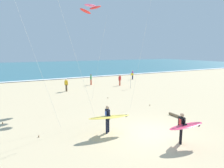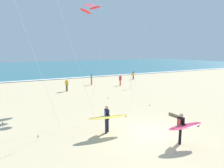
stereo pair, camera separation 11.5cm
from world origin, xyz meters
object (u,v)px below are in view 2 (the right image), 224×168
surfer_lead (183,126)px  lifeguard_flag (131,79)px  bystander_yellow_top (67,85)px  bystander_green_top (92,79)px  bystander_purple_top (133,75)px  bystander_red_top (120,80)px  kite_arc_rose_far (90,8)px  surfer_trailing (108,117)px  driftwood_log (176,116)px

surfer_lead → lifeguard_flag: lifeguard_flag is taller
bystander_yellow_top → bystander_green_top: same height
bystander_purple_top → bystander_red_top: 6.65m
bystander_red_top → bystander_purple_top: bearing=40.5°
kite_arc_rose_far → surfer_trailing: bearing=-104.3°
kite_arc_rose_far → lifeguard_flag: bearing=27.7°
bystander_purple_top → lifeguard_flag: bearing=-124.9°
surfer_lead → bystander_yellow_top: size_ratio=1.28×
bystander_yellow_top → bystander_green_top: bearing=33.5°
surfer_lead → bystander_purple_top: bearing=62.9°
bystander_purple_top → bystander_red_top: size_ratio=1.00×
surfer_trailing → bystander_red_top: size_ratio=1.64×
kite_arc_rose_far → bystander_yellow_top: (-1.08, 5.79, -8.01)m
bystander_yellow_top → bystander_purple_top: same height
surfer_lead → bystander_green_top: 19.59m
surfer_lead → bystander_yellow_top: surfer_lead is taller
kite_arc_rose_far → bystander_red_top: (6.81, 6.30, -8.01)m
surfer_trailing → bystander_purple_top: size_ratio=1.64×
bystander_yellow_top → kite_arc_rose_far: bearing=-79.5°
surfer_trailing → surfer_lead: bearing=-46.3°
kite_arc_rose_far → bystander_yellow_top: kite_arc_rose_far is taller
surfer_trailing → driftwood_log: bearing=3.1°
kite_arc_rose_far → lifeguard_flag: 10.94m
bystander_yellow_top → bystander_green_top: (4.38, 2.91, 0.00)m
surfer_trailing → driftwood_log: surfer_trailing is taller
surfer_trailing → bystander_purple_top: bearing=53.0°
bystander_green_top → bystander_red_top: same height
bystander_green_top → bystander_purple_top: bearing=12.6°
surfer_lead → bystander_green_top: bearing=83.0°
bystander_purple_top → driftwood_log: 19.70m
bystander_red_top → kite_arc_rose_far: bearing=-137.2°
bystander_yellow_top → driftwood_log: (5.00, -13.20, -0.71)m
kite_arc_rose_far → bystander_green_top: 12.28m
surfer_trailing → kite_arc_rose_far: kite_arc_rose_far is taller
surfer_lead → bystander_red_top: size_ratio=1.28×
surfer_trailing → driftwood_log: size_ratio=1.88×
surfer_trailing → bystander_red_top: surfer_trailing is taller
bystander_green_top → lifeguard_flag: (3.71, -5.02, 0.45)m
driftwood_log → bystander_red_top: bearing=78.1°
surfer_trailing → bystander_yellow_top: surfer_trailing is taller
bystander_purple_top → surfer_lead: bearing=-117.1°
kite_arc_rose_far → bystander_purple_top: size_ratio=5.77×
bystander_green_top → driftwood_log: (0.62, -16.11, -0.71)m
driftwood_log → bystander_yellow_top: bearing=110.7°
surfer_lead → lifeguard_flag: size_ratio=0.97×
bystander_red_top → lifeguard_flag: size_ratio=0.76×
bystander_purple_top → lifeguard_flag: size_ratio=0.76×
surfer_lead → bystander_yellow_top: (-2.00, 16.54, -0.23)m
driftwood_log → bystander_green_top: bearing=92.2°
bystander_green_top → bystander_red_top: bearing=-34.5°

